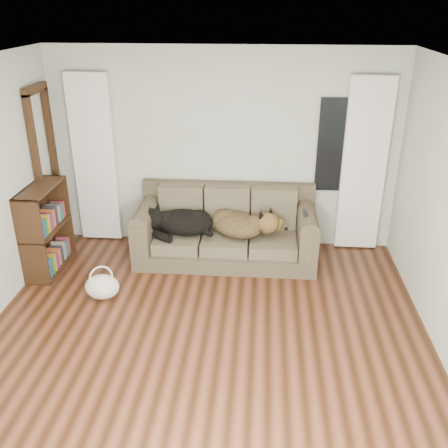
# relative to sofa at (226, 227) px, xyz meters

# --- Properties ---
(floor) EXTENTS (5.00, 5.00, 0.00)m
(floor) POSITION_rel_sofa_xyz_m (-0.08, -1.97, -0.45)
(floor) COLOR black
(floor) RESTS_ON ground
(ceiling) EXTENTS (5.00, 5.00, 0.00)m
(ceiling) POSITION_rel_sofa_xyz_m (-0.08, -1.97, 2.15)
(ceiling) COLOR white
(ceiling) RESTS_ON ground
(wall_back) EXTENTS (4.50, 0.04, 2.60)m
(wall_back) POSITION_rel_sofa_xyz_m (-0.08, 0.53, 0.85)
(wall_back) COLOR beige
(wall_back) RESTS_ON ground
(curtain_left) EXTENTS (0.55, 0.08, 2.25)m
(curtain_left) POSITION_rel_sofa_xyz_m (-1.78, 0.45, 0.70)
(curtain_left) COLOR white
(curtain_left) RESTS_ON ground
(curtain_right) EXTENTS (0.55, 0.08, 2.25)m
(curtain_right) POSITION_rel_sofa_xyz_m (1.72, 0.45, 0.70)
(curtain_right) COLOR white
(curtain_right) RESTS_ON ground
(window_pane) EXTENTS (0.50, 0.03, 1.20)m
(window_pane) POSITION_rel_sofa_xyz_m (1.37, 0.50, 0.95)
(window_pane) COLOR black
(window_pane) RESTS_ON wall_back
(door_casing) EXTENTS (0.07, 0.60, 2.10)m
(door_casing) POSITION_rel_sofa_xyz_m (-2.28, 0.07, 0.60)
(door_casing) COLOR black
(door_casing) RESTS_ON ground
(sofa) EXTENTS (2.27, 0.98, 0.93)m
(sofa) POSITION_rel_sofa_xyz_m (0.00, 0.00, 0.00)
(sofa) COLOR #302D1F
(sofa) RESTS_ON floor
(dog_black_lab) EXTENTS (0.80, 0.62, 0.31)m
(dog_black_lab) POSITION_rel_sofa_xyz_m (-0.57, -0.02, 0.03)
(dog_black_lab) COLOR black
(dog_black_lab) RESTS_ON sofa
(dog_shepherd) EXTENTS (0.90, 0.84, 0.32)m
(dog_shepherd) POSITION_rel_sofa_xyz_m (0.19, -0.03, 0.04)
(dog_shepherd) COLOR black
(dog_shepherd) RESTS_ON sofa
(tv_remote) EXTENTS (0.05, 0.17, 0.02)m
(tv_remote) POSITION_rel_sofa_xyz_m (0.97, -0.14, 0.28)
(tv_remote) COLOR black
(tv_remote) RESTS_ON sofa
(tote_bag) EXTENTS (0.44, 0.37, 0.28)m
(tote_bag) POSITION_rel_sofa_xyz_m (-1.31, -1.06, -0.29)
(tote_bag) COLOR silver
(tote_bag) RESTS_ON floor
(bookshelf) EXTENTS (0.36, 0.88, 1.08)m
(bookshelf) POSITION_rel_sofa_xyz_m (-2.17, -0.43, 0.05)
(bookshelf) COLOR black
(bookshelf) RESTS_ON floor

